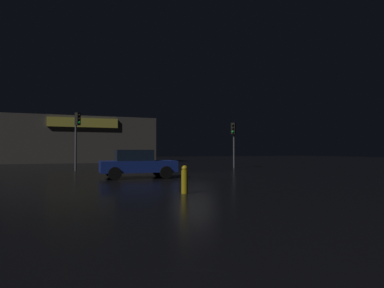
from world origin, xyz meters
name	(u,v)px	position (x,y,z in m)	size (l,w,h in m)	color
ground_plane	(193,174)	(0.00, 0.00, 0.00)	(120.00, 120.00, 0.00)	black
store_building	(82,140)	(-5.31, 24.47, 2.78)	(17.43, 6.67, 5.55)	#4C4742
traffic_signal_main	(77,129)	(-6.49, 6.11, 2.97)	(0.42, 0.42, 4.14)	#595B60
traffic_signal_opposite	(233,135)	(5.81, 5.57, 2.75)	(0.42, 0.42, 3.76)	#595B60
car_near	(137,164)	(-3.78, -1.52, 0.76)	(3.93, 2.03, 1.48)	navy
fire_hydrant	(185,180)	(-3.56, -8.15, 0.46)	(0.22, 0.22, 0.93)	gold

